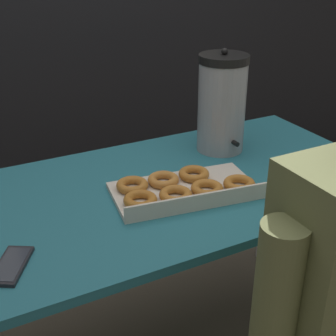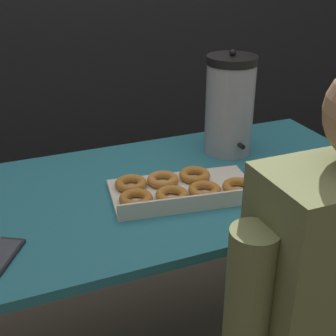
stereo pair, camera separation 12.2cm
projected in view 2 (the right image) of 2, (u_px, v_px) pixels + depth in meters
The scene contains 4 objects.
folding_table at pixel (165, 198), 1.51m from camera, with size 1.48×0.74×0.73m.
donut_box at pixel (180, 189), 1.43m from camera, with size 0.47×0.29×0.05m.
coffee_urn at pixel (230, 105), 1.66m from camera, with size 0.18×0.20×0.37m.
cell_phone at pixel (1, 256), 1.15m from camera, with size 0.13×0.16×0.01m.
Camera 2 is at (-0.49, -1.22, 1.43)m, focal length 50.00 mm.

